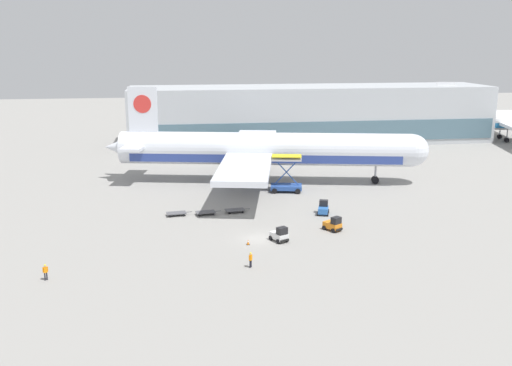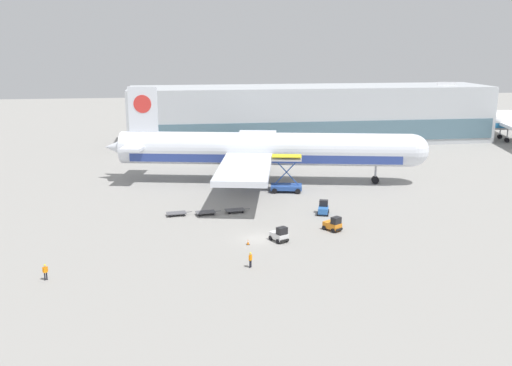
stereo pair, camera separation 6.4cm
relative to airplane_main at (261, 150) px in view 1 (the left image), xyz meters
The scene contains 13 objects.
ground_plane 31.50m from the airplane_main, 99.30° to the right, with size 400.00×400.00×0.00m, color gray.
terminal_building 45.26m from the airplane_main, 65.09° to the left, with size 90.00×18.20×14.00m.
airplane_main is the anchor object (origin of this frame).
scissor_lift_loader 8.91m from the airplane_main, 66.60° to the right, with size 5.70×4.26×6.21m.
baggage_tug_foreground 29.67m from the airplane_main, 79.16° to the right, with size 2.58×2.82×2.00m.
baggage_tug_mid 22.56m from the airplane_main, 73.85° to the right, with size 2.25×2.75×2.00m.
baggage_tug_far 32.37m from the airplane_main, 94.29° to the right, with size 2.44×2.80×2.00m.
baggage_dolly_lead 24.90m from the airplane_main, 128.96° to the right, with size 3.77×1.86×0.48m.
baggage_dolly_second 22.66m from the airplane_main, 120.15° to the right, with size 3.77×1.86×0.48m.
baggage_dolly_third 20.42m from the airplane_main, 109.72° to the right, with size 3.77×1.86×0.48m.
ground_crew_near 50.04m from the airplane_main, 125.88° to the right, with size 0.52×0.36×1.80m.
ground_crew_far 40.91m from the airplane_main, 100.23° to the right, with size 0.43×0.43×1.81m.
traffic_cone_near 33.63m from the airplane_main, 101.34° to the right, with size 0.40×0.40×0.68m.
Camera 1 is at (-10.13, -68.70, 24.52)m, focal length 40.00 mm.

